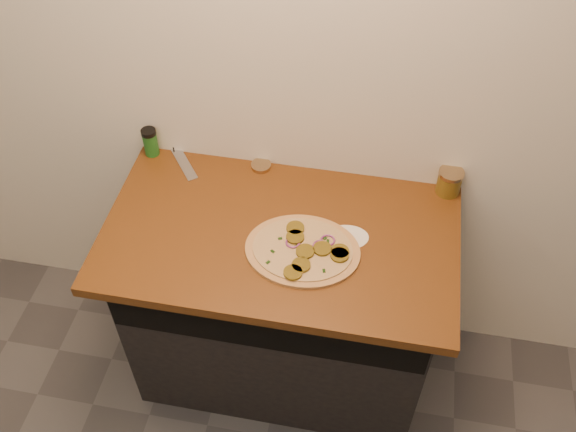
% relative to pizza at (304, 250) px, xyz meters
% --- Properties ---
extents(cabinet, '(1.10, 0.60, 0.86)m').
position_rel_pizza_xyz_m(cabinet, '(-0.09, 0.10, -0.48)').
color(cabinet, black).
rests_on(cabinet, ground).
extents(countertop, '(1.20, 0.70, 0.04)m').
position_rel_pizza_xyz_m(countertop, '(-0.09, 0.07, -0.03)').
color(countertop, '#623212').
rests_on(countertop, cabinet).
extents(pizza, '(0.38, 0.38, 0.03)m').
position_rel_pizza_xyz_m(pizza, '(0.00, 0.00, 0.00)').
color(pizza, tan).
rests_on(pizza, countertop).
extents(chefs_knife, '(0.20, 0.25, 0.02)m').
position_rel_pizza_xyz_m(chefs_knife, '(-0.56, 0.39, -0.00)').
color(chefs_knife, '#B7BAC1').
rests_on(chefs_knife, countertop).
extents(mason_jar_lid, '(0.09, 0.09, 0.02)m').
position_rel_pizza_xyz_m(mason_jar_lid, '(-0.22, 0.37, -0.00)').
color(mason_jar_lid, tan).
rests_on(mason_jar_lid, countertop).
extents(salsa_jar, '(0.09, 0.09, 0.10)m').
position_rel_pizza_xyz_m(salsa_jar, '(0.46, 0.37, 0.04)').
color(salsa_jar, maroon).
rests_on(salsa_jar, countertop).
extents(spice_shaker, '(0.06, 0.06, 0.11)m').
position_rel_pizza_xyz_m(spice_shaker, '(-0.64, 0.37, 0.05)').
color(spice_shaker, '#1D5E1E').
rests_on(spice_shaker, countertop).
extents(flour_spill, '(0.19, 0.19, 0.00)m').
position_rel_pizza_xyz_m(flour_spill, '(0.13, 0.09, -0.01)').
color(flour_spill, silver).
rests_on(flour_spill, countertop).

